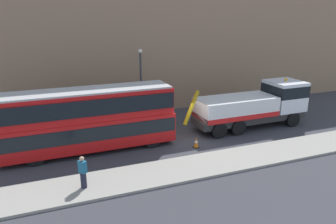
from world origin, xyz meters
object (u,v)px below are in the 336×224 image
traffic_cone_near_bus (196,143)px  street_lamp (141,78)px  pedestrian_onlooker (83,173)px  double_decker_bus (88,118)px  recovery_tow_truck (255,105)px

traffic_cone_near_bus → street_lamp: street_lamp is taller
pedestrian_onlooker → traffic_cone_near_bus: bearing=-12.6°
traffic_cone_near_bus → double_decker_bus: bearing=162.6°
recovery_tow_truck → pedestrian_onlooker: recovery_tow_truck is taller
recovery_tow_truck → double_decker_bus: (-12.66, -0.00, 0.47)m
recovery_tow_truck → pedestrian_onlooker: 14.50m
recovery_tow_truck → pedestrian_onlooker: bearing=-160.9°
recovery_tow_truck → double_decker_bus: size_ratio=0.92×
double_decker_bus → street_lamp: size_ratio=1.90×
pedestrian_onlooker → traffic_cone_near_bus: (7.61, 2.78, -0.64)m
pedestrian_onlooker → traffic_cone_near_bus: pedestrian_onlooker is taller
pedestrian_onlooker → traffic_cone_near_bus: size_ratio=2.38×
recovery_tow_truck → traffic_cone_near_bus: size_ratio=14.10×
traffic_cone_near_bus → pedestrian_onlooker: bearing=-159.9°
recovery_tow_truck → street_lamp: bearing=146.8°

